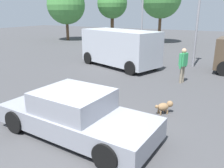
# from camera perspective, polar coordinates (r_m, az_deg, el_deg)

# --- Properties ---
(ground_plane) EXTENTS (80.00, 80.00, 0.00)m
(ground_plane) POSITION_cam_1_polar(r_m,az_deg,el_deg) (6.36, -6.83, -13.57)
(ground_plane) COLOR #424244
(sedan_foreground) EXTENTS (4.55, 2.14, 1.24)m
(sedan_foreground) POSITION_cam_1_polar(r_m,az_deg,el_deg) (6.47, -8.77, -7.40)
(sedan_foreground) COLOR gray
(sedan_foreground) RESTS_ON ground_plane
(dog) EXTENTS (0.51, 0.53, 0.42)m
(dog) POSITION_cam_1_polar(r_m,az_deg,el_deg) (7.94, 12.72, -5.32)
(dog) COLOR olive
(dog) RESTS_ON ground_plane
(van_white) EXTENTS (5.36, 3.58, 2.19)m
(van_white) POSITION_cam_1_polar(r_m,az_deg,el_deg) (14.30, 1.91, 8.97)
(van_white) COLOR #B2B7C1
(van_white) RESTS_ON ground_plane
(pedestrian) EXTENTS (0.35, 0.55, 1.64)m
(pedestrian) POSITION_cam_1_polar(r_m,az_deg,el_deg) (11.40, 16.97, 5.02)
(pedestrian) COLOR gray
(pedestrian) RESTS_ON ground_plane
(light_post_mid) EXTENTS (0.44, 0.44, 5.54)m
(light_post_mid) POSITION_cam_1_polar(r_m,az_deg,el_deg) (22.33, 7.50, 18.67)
(light_post_mid) COLOR gray
(light_post_mid) RESTS_ON ground_plane
(tree_back_left) EXTENTS (4.31, 4.31, 6.10)m
(tree_back_left) POSITION_cam_1_polar(r_m,az_deg,el_deg) (28.53, -11.14, 18.38)
(tree_back_left) COLOR brown
(tree_back_left) RESTS_ON ground_plane
(tree_back_center) EXTENTS (3.70, 3.70, 6.07)m
(tree_back_center) POSITION_cam_1_polar(r_m,az_deg,el_deg) (30.47, 0.06, 19.07)
(tree_back_center) COLOR brown
(tree_back_center) RESTS_ON ground_plane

